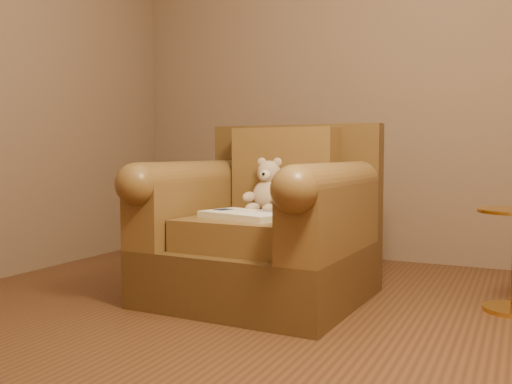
% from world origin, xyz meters
% --- Properties ---
extents(floor, '(4.00, 4.00, 0.00)m').
position_xyz_m(floor, '(0.00, 0.00, 0.00)').
color(floor, '#57331D').
rests_on(floor, ground).
extents(armchair, '(1.10, 1.05, 0.95)m').
position_xyz_m(armchair, '(-0.32, 0.65, 0.37)').
color(armchair, '#52391B').
rests_on(armchair, floor).
extents(teddy_bear, '(0.23, 0.26, 0.31)m').
position_xyz_m(teddy_bear, '(-0.34, 0.73, 0.57)').
color(teddy_bear, tan).
rests_on(teddy_bear, armchair).
extents(guidebook, '(0.49, 0.37, 0.04)m').
position_xyz_m(guidebook, '(-0.32, 0.43, 0.47)').
color(guidebook, beige).
rests_on(guidebook, armchair).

